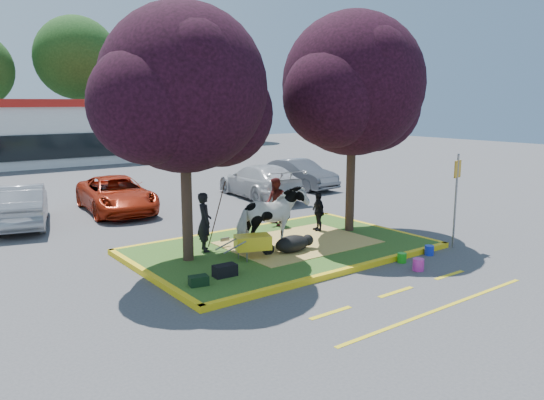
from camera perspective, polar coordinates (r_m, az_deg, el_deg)
ground at (r=15.34m, az=1.08°, el=-5.49°), size 90.00×90.00×0.00m
median_island at (r=15.32m, az=1.08°, el=-5.22°), size 8.00×5.00×0.15m
curb_near at (r=13.46m, az=7.89°, el=-7.57°), size 8.30×0.16×0.15m
curb_far at (r=17.36m, az=-4.15°, el=-3.36°), size 8.30×0.16×0.15m
curb_left at (r=13.32m, az=-13.06°, el=-7.94°), size 0.16×5.30×0.15m
curb_right at (r=18.03m, az=11.40°, el=-3.02°), size 0.16×5.30×0.15m
straw_bedding at (r=15.66m, az=2.82°, el=-4.58°), size 4.20×3.00×0.01m
tree_purple_left at (r=13.56m, az=-9.37°, el=10.93°), size 5.06×4.20×6.51m
tree_purple_right at (r=16.82m, az=8.80°, el=11.52°), size 5.30×4.40×6.82m
fire_lane_stripe_a at (r=11.09m, az=6.34°, el=-11.97°), size 1.10×0.12×0.01m
fire_lane_stripe_b at (r=12.45m, az=13.18°, el=-9.62°), size 1.10×0.12×0.01m
fire_lane_stripe_c at (r=13.97m, az=18.54°, el=-7.66°), size 1.10×0.12×0.01m
fire_lane_long at (r=11.78m, az=17.72°, el=-11.05°), size 6.00×0.10×0.01m
retail_building at (r=41.18m, az=-21.30°, el=7.06°), size 20.40×8.40×4.40m
treeline at (r=50.43m, az=-25.64°, el=13.50°), size 46.58×7.80×14.63m
cow at (r=14.92m, az=-0.03°, el=-1.91°), size 2.08×0.98×1.74m
calf at (r=14.64m, az=2.19°, el=-4.73°), size 1.11×0.67×0.47m
handler at (r=14.74m, az=-7.27°, el=-2.34°), size 0.54×0.68×1.64m
visitor_a at (r=17.63m, az=0.38°, el=-0.20°), size 0.77×0.90×1.60m
visitor_b at (r=17.00m, az=4.99°, el=-1.27°), size 0.49×0.78×1.24m
wheelbarrow at (r=14.01m, az=-2.06°, el=-4.59°), size 1.65×0.84×0.62m
gear_bag_dark at (r=12.72m, az=-5.09°, el=-7.56°), size 0.57×0.33×0.28m
gear_bag_green at (r=12.19m, az=-7.91°, el=-8.59°), size 0.47×0.35×0.23m
sign_post at (r=16.26m, az=19.21°, el=1.08°), size 0.39×0.10×2.77m
bucket_green at (r=14.64m, az=13.79°, el=-6.06°), size 0.30×0.30×0.26m
bucket_pink at (r=14.07m, az=15.46°, el=-6.72°), size 0.32×0.32×0.31m
bucket_blue at (r=15.53m, az=16.56°, el=-5.21°), size 0.34×0.34×0.27m
car_silver at (r=20.13m, az=-25.39°, el=-0.50°), size 2.68×4.73×1.47m
car_red at (r=21.42m, az=-16.40°, el=0.57°), size 2.83×5.18×1.38m
car_white at (r=23.74m, az=-1.38°, el=2.08°), size 2.68×5.34×1.49m
car_grey at (r=26.26m, az=2.90°, el=2.80°), size 1.78×4.39×1.42m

